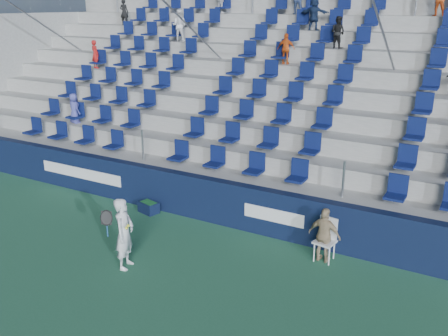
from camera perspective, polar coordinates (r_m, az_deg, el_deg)
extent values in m
plane|color=#2C6747|center=(11.11, -8.25, -12.21)|extent=(70.00, 70.00, 0.00)
cube|color=#0E1835|center=(13.19, 0.00, -3.98)|extent=(24.00, 0.30, 1.20)
cube|color=white|center=(15.99, -16.07, -0.57)|extent=(3.20, 0.02, 0.34)
cube|color=white|center=(12.43, 5.68, -5.43)|extent=(1.60, 0.02, 0.34)
cube|color=#AAAAA5|center=(13.66, 1.19, -3.18)|extent=(24.00, 0.85, 1.20)
cube|color=#AAAAA5|center=(14.27, 2.83, -1.16)|extent=(24.00, 0.85, 1.70)
cube|color=#AAAAA5|center=(14.92, 4.32, 0.70)|extent=(24.00, 0.85, 2.20)
cube|color=#AAAAA5|center=(15.59, 5.69, 2.40)|extent=(24.00, 0.85, 2.70)
cube|color=#AAAAA5|center=(16.28, 6.95, 3.96)|extent=(24.00, 0.85, 3.20)
cube|color=#AAAAA5|center=(16.99, 8.11, 5.39)|extent=(24.00, 0.85, 3.70)
cube|color=#AAAAA5|center=(17.71, 9.18, 6.70)|extent=(24.00, 0.85, 4.20)
cube|color=#AAAAA5|center=(18.45, 10.17, 7.90)|extent=(24.00, 0.85, 4.70)
cube|color=#AAAAA5|center=(19.20, 11.09, 9.01)|extent=(24.00, 0.85, 5.20)
cube|color=#AAAAA5|center=(19.76, 11.83, 10.69)|extent=(24.00, 0.50, 6.20)
cube|color=#AAAAA5|center=(23.27, -21.31, 9.71)|extent=(0.30, 7.65, 5.20)
cube|color=#0C1749|center=(13.34, 1.22, 0.61)|extent=(16.05, 0.50, 0.70)
cube|color=#0C1749|center=(13.92, 2.90, 3.50)|extent=(16.05, 0.50, 0.70)
cube|color=#0C1749|center=(14.54, 4.46, 6.15)|extent=(16.05, 0.50, 0.70)
cube|color=#0C1749|center=(15.21, 5.90, 8.57)|extent=(16.05, 0.50, 0.70)
cube|color=#0C1749|center=(15.91, 7.22, 10.78)|extent=(16.05, 0.50, 0.70)
cube|color=#0C1749|center=(16.64, 8.46, 12.79)|extent=(16.05, 0.50, 0.70)
cube|color=#0C1749|center=(17.39, 9.60, 14.62)|extent=(16.05, 0.50, 0.70)
cube|color=#0C1749|center=(18.16, 10.67, 16.30)|extent=(16.05, 0.50, 0.70)
cube|color=#0C1749|center=(18.96, 11.66, 17.83)|extent=(16.05, 0.50, 0.70)
cylinder|color=gray|center=(17.19, -2.21, 14.15)|extent=(0.06, 7.68, 4.55)
cylinder|color=gray|center=(14.94, 18.28, 12.62)|extent=(0.06, 7.68, 4.55)
cylinder|color=gray|center=(21.56, -18.27, 14.14)|extent=(0.06, 7.68, 4.55)
imported|color=black|center=(22.45, -11.34, 17.06)|extent=(0.42, 0.32, 1.05)
imported|color=white|center=(19.72, -5.13, 15.91)|extent=(0.66, 0.57, 1.17)
imported|color=#454999|center=(17.76, -16.76, 6.55)|extent=(0.57, 0.44, 1.02)
imported|color=black|center=(17.01, 12.88, 14.87)|extent=(0.59, 0.52, 1.01)
imported|color=red|center=(20.23, -14.51, 12.47)|extent=(0.45, 0.36, 1.06)
imported|color=#162644|center=(18.15, 10.26, 16.94)|extent=(1.02, 0.33, 1.09)
imported|color=#D35318|center=(16.73, 7.10, 13.36)|extent=(0.61, 0.33, 0.98)
imported|color=silver|center=(11.22, -11.33, -7.35)|extent=(0.54, 0.68, 1.63)
cylinder|color=navy|center=(11.16, -13.18, -6.98)|extent=(0.03, 0.03, 0.28)
torus|color=black|center=(11.04, -13.29, -5.57)|extent=(0.30, 0.17, 0.28)
plane|color=#262626|center=(11.04, -13.29, -5.57)|extent=(0.30, 0.16, 0.29)
sphere|color=yellow|center=(10.82, -11.09, -6.74)|extent=(0.07, 0.07, 0.07)
sphere|color=yellow|center=(10.85, -10.90, -6.49)|extent=(0.07, 0.07, 0.07)
cube|color=white|center=(11.66, 11.44, -8.29)|extent=(0.50, 0.50, 0.04)
cube|color=white|center=(11.73, 11.85, -6.70)|extent=(0.44, 0.11, 0.54)
cylinder|color=white|center=(11.67, 10.25, -9.52)|extent=(0.03, 0.03, 0.44)
cylinder|color=white|center=(11.58, 11.91, -9.87)|extent=(0.03, 0.03, 0.44)
cylinder|color=white|center=(11.97, 10.83, -8.81)|extent=(0.03, 0.03, 0.44)
cylinder|color=white|center=(11.88, 12.46, -9.14)|extent=(0.03, 0.03, 0.44)
imported|color=tan|center=(11.54, 11.42, -7.55)|extent=(0.78, 0.37, 1.29)
cube|color=#0E1734|center=(14.21, -8.61, -4.47)|extent=(0.63, 0.49, 0.30)
cube|color=#1E662D|center=(14.18, -8.62, -4.20)|extent=(0.50, 0.37, 0.18)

